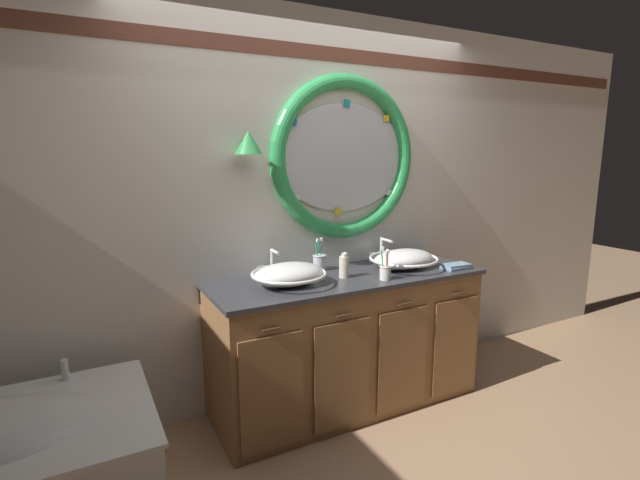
{
  "coord_description": "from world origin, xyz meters",
  "views": [
    {
      "loc": [
        -1.46,
        -2.27,
        1.7
      ],
      "look_at": [
        -0.12,
        0.25,
        1.15
      ],
      "focal_mm": 26.26,
      "sensor_mm": 36.0,
      "label": 1
    }
  ],
  "objects": [
    {
      "name": "sink_basin_left",
      "position": [
        -0.35,
        0.21,
        0.97
      ],
      "size": [
        0.46,
        0.46,
        0.14
      ],
      "color": "white",
      "rests_on": "vanity_counter"
    },
    {
      "name": "ground_plane",
      "position": [
        0.0,
        0.0,
        0.0
      ],
      "size": [
        14.0,
        14.0,
        0.0
      ],
      "primitive_type": "plane",
      "color": "tan"
    },
    {
      "name": "faucet_set_right",
      "position": [
        0.51,
        0.46,
        0.97
      ],
      "size": [
        0.23,
        0.15,
        0.18
      ],
      "color": "silver",
      "rests_on": "vanity_counter"
    },
    {
      "name": "back_wall_assembly",
      "position": [
        0.02,
        0.58,
        1.34
      ],
      "size": [
        6.4,
        0.26,
        2.6
      ],
      "color": "silver",
      "rests_on": "ground_plane"
    },
    {
      "name": "faucet_set_left",
      "position": [
        -0.35,
        0.47,
        0.97
      ],
      "size": [
        0.2,
        0.13,
        0.18
      ],
      "color": "silver",
      "rests_on": "vanity_counter"
    },
    {
      "name": "toothbrush_holder_left",
      "position": [
        -0.01,
        0.45,
        0.96
      ],
      "size": [
        0.09,
        0.09,
        0.22
      ],
      "color": "silver",
      "rests_on": "vanity_counter"
    },
    {
      "name": "toothbrush_holder_right",
      "position": [
        0.23,
        0.04,
        0.96
      ],
      "size": [
        0.08,
        0.08,
        0.21
      ],
      "color": "white",
      "rests_on": "vanity_counter"
    },
    {
      "name": "soap_dispenser",
      "position": [
        0.03,
        0.21,
        0.97
      ],
      "size": [
        0.06,
        0.07,
        0.17
      ],
      "color": "#EFE5C6",
      "rests_on": "vanity_counter"
    },
    {
      "name": "sink_basin_right",
      "position": [
        0.51,
        0.21,
        0.97
      ],
      "size": [
        0.48,
        0.48,
        0.13
      ],
      "color": "white",
      "rests_on": "vanity_counter"
    },
    {
      "name": "vanity_counter",
      "position": [
        0.08,
        0.24,
        0.45
      ],
      "size": [
        1.82,
        0.66,
        0.9
      ],
      "color": "olive",
      "rests_on": "ground_plane"
    },
    {
      "name": "folded_hand_towel",
      "position": [
        0.83,
        0.04,
        0.92
      ],
      "size": [
        0.2,
        0.12,
        0.03
      ],
      "color": "#7593A8",
      "rests_on": "vanity_counter"
    }
  ]
}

